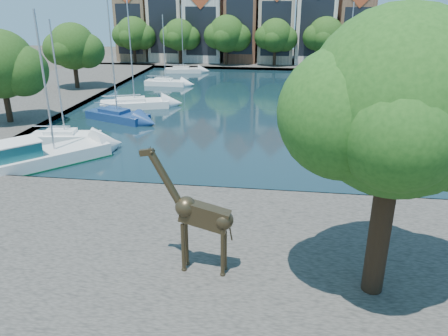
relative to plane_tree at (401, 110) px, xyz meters
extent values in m
plane|color=#38332B|center=(-7.62, 9.01, -7.67)|extent=(160.00, 160.00, 0.00)
cube|color=black|center=(-7.62, 33.01, -7.63)|extent=(38.00, 50.00, 0.08)
cube|color=#524E47|center=(-7.62, 2.01, -7.42)|extent=(50.00, 14.00, 0.50)
cube|color=#524E47|center=(-7.62, 65.01, -7.42)|extent=(60.00, 16.00, 0.50)
cube|color=#524E47|center=(-32.62, 33.01, -7.42)|extent=(14.00, 52.00, 0.50)
cylinder|color=#332114|center=(-0.12, 0.01, -4.42)|extent=(0.80, 0.80, 5.50)
sphere|color=#1C4814|center=(-0.12, 0.01, 0.25)|extent=(6.40, 6.40, 6.40)
sphere|color=#1C4814|center=(-1.88, -0.39, -0.07)|extent=(4.48, 4.48, 4.48)
cube|color=#806245|center=(-30.62, 65.01, -1.67)|extent=(5.39, 9.00, 11.00)
cube|color=black|center=(-30.62, 60.53, -1.67)|extent=(4.40, 0.05, 8.25)
cube|color=beige|center=(-24.62, 65.01, -0.92)|extent=(5.88, 9.00, 12.50)
cube|color=black|center=(-24.62, 60.53, -0.92)|extent=(4.80, 0.05, 9.38)
cube|color=beige|center=(-18.12, 65.01, -1.92)|extent=(6.37, 9.00, 10.50)
cube|color=black|center=(-18.12, 60.53, -1.92)|extent=(5.20, 0.05, 7.88)
cube|color=brown|center=(-11.62, 65.01, -0.67)|extent=(5.39, 9.00, 13.00)
cube|color=black|center=(-11.62, 60.53, -0.67)|extent=(4.40, 0.05, 9.75)
cube|color=tan|center=(-5.62, 65.01, -1.42)|extent=(5.88, 9.00, 11.50)
cube|color=black|center=(-5.62, 60.53, -1.42)|extent=(4.80, 0.05, 8.62)
cube|color=beige|center=(0.88, 65.01, -1.17)|extent=(6.37, 9.00, 12.00)
cube|color=black|center=(0.88, 60.53, -1.17)|extent=(5.20, 0.05, 9.00)
cube|color=brown|center=(7.38, 65.01, -1.92)|extent=(5.39, 9.00, 10.50)
cube|color=black|center=(7.38, 60.53, -1.92)|extent=(4.40, 0.05, 7.88)
cylinder|color=#332114|center=(-29.62, 59.51, -5.57)|extent=(0.50, 0.50, 3.20)
sphere|color=#213E12|center=(-29.62, 59.51, -2.29)|extent=(5.60, 5.60, 5.60)
sphere|color=#213E12|center=(-27.94, 59.81, -2.85)|extent=(4.20, 4.20, 4.20)
sphere|color=#213E12|center=(-31.16, 59.11, -2.57)|extent=(3.92, 3.92, 3.92)
cylinder|color=#332114|center=(-21.62, 59.51, -5.57)|extent=(0.50, 0.50, 3.20)
sphere|color=#213E12|center=(-21.62, 59.51, -2.41)|extent=(5.20, 5.20, 5.20)
sphere|color=#213E12|center=(-20.06, 59.81, -2.93)|extent=(3.90, 3.90, 3.90)
sphere|color=#213E12|center=(-23.05, 59.11, -2.67)|extent=(3.64, 3.64, 3.64)
cylinder|color=#332114|center=(-13.62, 59.51, -5.57)|extent=(0.50, 0.50, 3.20)
sphere|color=#213E12|center=(-13.62, 59.51, -2.17)|extent=(6.00, 6.00, 6.00)
sphere|color=#213E12|center=(-11.82, 59.81, -2.77)|extent=(4.50, 4.50, 4.50)
sphere|color=#213E12|center=(-15.27, 59.11, -2.47)|extent=(4.20, 4.20, 4.20)
cylinder|color=#332114|center=(-5.62, 59.51, -5.57)|extent=(0.50, 0.50, 3.20)
sphere|color=#213E12|center=(-5.62, 59.51, -2.35)|extent=(5.40, 5.40, 5.40)
sphere|color=#213E12|center=(-4.00, 59.81, -2.89)|extent=(4.05, 4.05, 4.05)
sphere|color=#213E12|center=(-7.10, 59.11, -2.62)|extent=(3.78, 3.78, 3.78)
cylinder|color=#332114|center=(2.38, 59.51, -5.57)|extent=(0.50, 0.50, 3.20)
sphere|color=#213E12|center=(2.38, 59.51, -2.23)|extent=(5.80, 5.80, 5.80)
sphere|color=#213E12|center=(4.12, 59.81, -2.81)|extent=(4.35, 4.35, 4.35)
sphere|color=#213E12|center=(0.79, 59.11, -2.52)|extent=(4.06, 4.06, 4.06)
cylinder|color=#332114|center=(10.38, 59.51, -5.57)|extent=(0.50, 0.50, 3.20)
sphere|color=#213E12|center=(10.38, 59.51, -2.41)|extent=(5.20, 5.20, 5.20)
sphere|color=#213E12|center=(11.94, 59.81, -2.93)|extent=(3.90, 3.90, 3.90)
sphere|color=#213E12|center=(8.95, 59.11, -2.67)|extent=(3.64, 3.64, 3.64)
cylinder|color=#332114|center=(-28.62, 21.01, -5.47)|extent=(0.54, 0.54, 3.40)
sphere|color=#213E12|center=(-28.62, 21.01, -1.97)|extent=(6.00, 6.00, 6.00)
sphere|color=#213E12|center=(-26.82, 21.31, -2.57)|extent=(4.50, 4.50, 4.50)
cylinder|color=#332114|center=(-29.62, 37.01, -5.47)|extent=(0.54, 0.54, 3.40)
sphere|color=#213E12|center=(-29.62, 37.01, -2.09)|extent=(5.60, 5.60, 5.60)
sphere|color=#213E12|center=(-27.94, 37.31, -2.65)|extent=(4.20, 4.20, 4.20)
sphere|color=#213E12|center=(-31.16, 36.61, -2.37)|extent=(3.92, 3.92, 3.92)
cylinder|color=#392E1C|center=(-7.68, 0.25, -6.08)|extent=(0.17, 0.17, 2.18)
cylinder|color=#392E1C|center=(-7.64, 0.70, -6.08)|extent=(0.17, 0.17, 2.18)
cylinder|color=#392E1C|center=(-6.03, 0.12, -6.08)|extent=(0.17, 0.17, 2.18)
cylinder|color=#392E1C|center=(-5.99, 0.57, -6.08)|extent=(0.17, 0.17, 2.18)
cube|color=#392E1C|center=(-6.78, 0.40, -4.63)|extent=(2.15, 0.73, 1.27)
cylinder|color=#392E1C|center=(-8.32, 0.53, -3.22)|extent=(1.41, 0.42, 2.25)
cube|color=#392E1C|center=(-9.06, 0.59, -2.12)|extent=(0.62, 0.23, 0.34)
cube|color=silver|center=(-20.62, 11.82, -6.98)|extent=(8.46, 8.97, 1.23)
cube|color=#14565B|center=(-21.74, 10.56, -6.17)|extent=(3.81, 3.91, 1.14)
cylinder|color=#B2B2B7|center=(-19.87, 12.65, -1.92)|extent=(0.15, 0.15, 9.46)
cube|color=white|center=(-21.38, 17.17, -7.12)|extent=(5.68, 2.66, 0.94)
cube|color=white|center=(-21.38, 17.17, -6.81)|extent=(2.56, 1.66, 0.52)
cylinder|color=#B2B2B7|center=(-21.38, 17.17, -2.45)|extent=(0.13, 0.13, 8.83)
cube|color=navy|center=(-19.62, 24.33, -7.11)|extent=(6.75, 4.52, 0.96)
cube|color=navy|center=(-19.62, 24.33, -6.79)|extent=(3.18, 2.52, 0.53)
cylinder|color=#B2B2B7|center=(-19.62, 24.33, -1.06)|extent=(0.13, 0.13, 11.58)
cube|color=white|center=(-19.62, 29.43, -7.11)|extent=(7.52, 4.76, 0.96)
cube|color=white|center=(-19.62, 29.43, -6.79)|extent=(3.51, 2.70, 0.54)
cylinder|color=#B2B2B7|center=(-19.62, 29.43, -1.01)|extent=(0.13, 0.13, 11.67)
cube|color=white|center=(-19.62, 42.25, -7.18)|extent=(5.49, 2.08, 0.83)
cube|color=white|center=(-19.62, 42.25, -6.90)|extent=(2.42, 1.41, 0.46)
cylinder|color=#B2B2B7|center=(-19.62, 42.25, -2.77)|extent=(0.11, 0.11, 8.34)
cube|color=silver|center=(-19.62, 53.01, -7.18)|extent=(5.95, 2.79, 0.82)
cube|color=silver|center=(-19.62, 53.01, -6.91)|extent=(2.68, 1.74, 0.46)
cylinder|color=#B2B2B7|center=(-19.62, 53.01, -2.30)|extent=(0.11, 0.11, 9.30)
cube|color=silver|center=(7.38, 18.26, -7.13)|extent=(7.17, 4.53, 0.93)
cube|color=silver|center=(7.38, 18.26, -6.82)|extent=(3.35, 2.57, 0.52)
cylinder|color=#B2B2B7|center=(7.38, 18.26, -2.20)|extent=(0.12, 0.12, 9.34)
cube|color=navy|center=(4.38, 24.29, -7.17)|extent=(5.93, 4.02, 0.84)
cube|color=navy|center=(4.38, 24.29, -6.89)|extent=(2.80, 2.23, 0.47)
cylinder|color=#B2B2B7|center=(4.38, 24.29, -2.44)|extent=(0.11, 0.11, 9.00)
cube|color=silver|center=(7.25, 34.90, -7.10)|extent=(6.95, 3.50, 0.99)
cube|color=silver|center=(7.25, 34.90, -6.77)|extent=(3.15, 2.13, 0.55)
cylinder|color=#B2B2B7|center=(7.25, 34.90, -2.38)|extent=(0.13, 0.13, 8.89)
cube|color=white|center=(4.38, 45.50, -7.11)|extent=(5.48, 3.37, 0.96)
cube|color=white|center=(4.38, 45.50, -6.79)|extent=(2.55, 1.92, 0.53)
cylinder|color=#B2B2B7|center=(4.38, 45.50, -1.97)|extent=(0.13, 0.13, 9.76)
camera|label=1|loc=(-3.93, -14.84, 3.51)|focal=35.00mm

